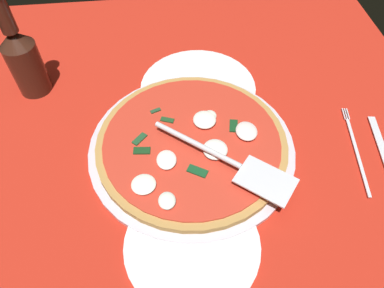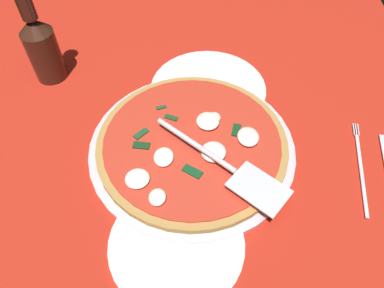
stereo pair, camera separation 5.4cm
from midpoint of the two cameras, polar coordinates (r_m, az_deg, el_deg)
name	(u,v)px [view 1 (the left image)]	position (r cm, az deg, el deg)	size (l,w,h in cm)	color
ground_plane	(177,152)	(69.37, -4.57, -1.42)	(110.61, 110.61, 0.80)	red
checker_pattern	(177,151)	(69.01, -4.60, -1.20)	(110.61, 110.61, 0.10)	white
pizza_pan	(192,149)	(68.24, -2.27, -0.95)	(39.03, 39.03, 1.23)	silver
dinner_plate_left	(198,88)	(79.83, -1.00, 8.87)	(25.26, 25.26, 1.00)	white
dinner_plate_right	(192,245)	(58.90, -2.71, -15.87)	(21.63, 21.63, 1.00)	silver
pizza	(192,145)	(67.02, -2.23, -0.26)	(35.95, 35.95, 2.91)	#B48443
pizza_server	(230,162)	(61.88, 3.62, -2.97)	(20.14, 23.43, 1.00)	silver
place_setting_far	(372,158)	(74.15, 24.86, -2.11)	(22.77, 13.76, 1.40)	white
beer_bottle	(23,58)	(83.10, -27.03, 11.99)	(6.77, 6.77, 23.01)	#3A1E14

